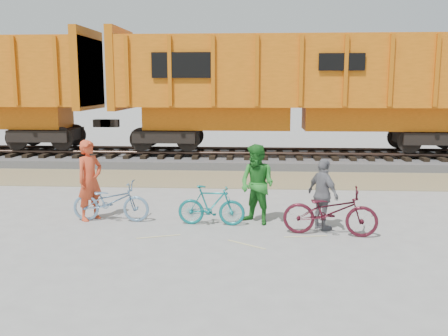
{
  "coord_description": "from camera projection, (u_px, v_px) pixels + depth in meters",
  "views": [
    {
      "loc": [
        0.95,
        -10.49,
        3.08
      ],
      "look_at": [
        0.19,
        1.5,
        1.05
      ],
      "focal_mm": 40.0,
      "sensor_mm": 36.0,
      "label": 1
    }
  ],
  "objects": [
    {
      "name": "gravel_strip",
      "position": [
        226.0,
        179.0,
        16.31
      ],
      "size": [
        120.0,
        3.0,
        0.02
      ],
      "primitive_type": "cube",
      "color": "#998A5F",
      "rests_on": "ground"
    },
    {
      "name": "bicycle_teal",
      "position": [
        211.0,
        205.0,
        10.95
      ],
      "size": [
        1.5,
        0.49,
        0.89
      ],
      "primitive_type": "imported",
      "rotation": [
        0.0,
        0.0,
        1.52
      ],
      "color": "#107072",
      "rests_on": "ground"
    },
    {
      "name": "person_woman",
      "position": [
        323.0,
        194.0,
        10.56
      ],
      "size": [
        0.8,
        0.96,
        1.53
      ],
      "primitive_type": "imported",
      "rotation": [
        0.0,
        0.0,
        2.14
      ],
      "color": "slate",
      "rests_on": "ground"
    },
    {
      "name": "ground",
      "position": [
        211.0,
        227.0,
        10.9
      ],
      "size": [
        120.0,
        120.0,
        0.0
      ],
      "primitive_type": "plane",
      "color": "#9E9E99",
      "rests_on": "ground"
    },
    {
      "name": "person_man",
      "position": [
        257.0,
        184.0,
        11.01
      ],
      "size": [
        1.09,
        1.06,
        1.77
      ],
      "primitive_type": "imported",
      "rotation": [
        0.0,
        0.0,
        -0.65
      ],
      "color": "#247725",
      "rests_on": "ground"
    },
    {
      "name": "ballast_bed",
      "position": [
        231.0,
        159.0,
        19.73
      ],
      "size": [
        120.0,
        4.0,
        0.3
      ],
      "primitive_type": "cube",
      "color": "slate",
      "rests_on": "ground"
    },
    {
      "name": "hopper_car_center",
      "position": [
        297.0,
        86.0,
        19.1
      ],
      "size": [
        14.0,
        3.13,
        4.65
      ],
      "color": "black",
      "rests_on": "track"
    },
    {
      "name": "person_solo",
      "position": [
        90.0,
        180.0,
        11.33
      ],
      "size": [
        0.73,
        0.8,
        1.84
      ],
      "primitive_type": "imported",
      "rotation": [
        0.0,
        0.0,
        1.01
      ],
      "color": "#D34523",
      "rests_on": "ground"
    },
    {
      "name": "bicycle_blue",
      "position": [
        111.0,
        201.0,
        11.28
      ],
      "size": [
        1.76,
        0.64,
        0.92
      ],
      "primitive_type": "imported",
      "rotation": [
        0.0,
        0.0,
        1.56
      ],
      "color": "#698EAF",
      "rests_on": "ground"
    },
    {
      "name": "bicycle_maroon",
      "position": [
        330.0,
        211.0,
        10.2
      ],
      "size": [
        1.99,
        0.93,
        1.01
      ],
      "primitive_type": "imported",
      "rotation": [
        0.0,
        0.0,
        1.43
      ],
      "color": "#47121E",
      "rests_on": "ground"
    },
    {
      "name": "track",
      "position": [
        231.0,
        151.0,
        19.68
      ],
      "size": [
        120.0,
        2.6,
        0.24
      ],
      "color": "black",
      "rests_on": "ballast_bed"
    }
  ]
}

